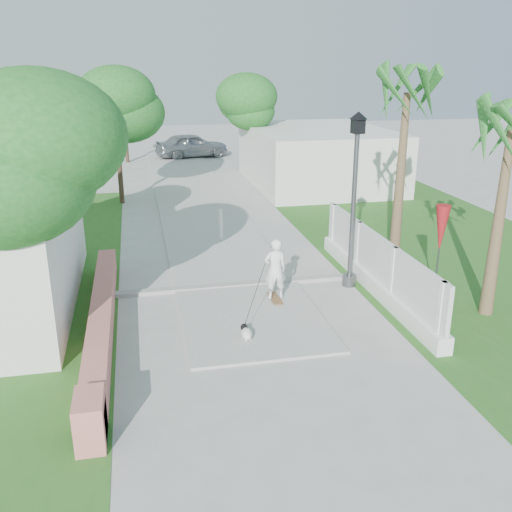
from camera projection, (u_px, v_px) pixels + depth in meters
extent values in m
plane|color=#B7B7B2|center=(301.00, 423.00, 9.28)|extent=(90.00, 90.00, 0.00)
cube|color=#B7B7B2|center=(186.00, 180.00, 27.76)|extent=(3.20, 36.00, 0.06)
cube|color=#999993|center=(237.00, 285.00, 14.81)|extent=(6.50, 0.25, 0.10)
cube|color=#2C6821|center=(443.00, 246.00, 18.04)|extent=(8.00, 20.00, 0.01)
cube|color=#CF736A|center=(102.00, 320.00, 12.23)|extent=(0.45, 8.00, 0.60)
cube|color=#CF736A|center=(90.00, 420.00, 8.68)|extent=(0.45, 0.80, 0.80)
cube|color=white|center=(375.00, 284.00, 14.50)|extent=(0.35, 7.00, 0.40)
cube|color=white|center=(377.00, 256.00, 14.25)|extent=(0.10, 7.00, 1.10)
cube|color=white|center=(441.00, 317.00, 11.36)|extent=(0.14, 0.14, 1.50)
cube|color=white|center=(393.00, 277.00, 13.40)|extent=(0.14, 0.14, 1.50)
cube|color=white|center=(358.00, 249.00, 15.43)|extent=(0.14, 0.14, 1.50)
cube|color=white|center=(334.00, 228.00, 17.28)|extent=(0.14, 0.14, 1.50)
cube|color=silver|center=(317.00, 156.00, 26.67)|extent=(6.00, 8.00, 2.60)
cylinder|color=#59595E|center=(349.00, 280.00, 14.88)|extent=(0.36, 0.36, 0.30)
cylinder|color=#59595E|center=(353.00, 211.00, 14.28)|extent=(0.12, 0.12, 4.00)
cube|color=black|center=(358.00, 126.00, 13.59)|extent=(0.28, 0.28, 0.35)
cone|color=black|center=(359.00, 115.00, 13.51)|extent=(0.44, 0.44, 0.18)
cylinder|color=white|center=(221.00, 226.00, 18.40)|extent=(0.12, 0.12, 1.00)
sphere|color=white|center=(220.00, 211.00, 18.23)|extent=(0.14, 0.14, 0.14)
cylinder|color=#59595E|center=(438.00, 257.00, 14.05)|extent=(0.04, 0.04, 2.00)
cone|color=#A91821|center=(441.00, 229.00, 13.82)|extent=(0.36, 0.36, 1.20)
cylinder|color=#4C3826|center=(25.00, 269.00, 10.54)|extent=(0.20, 0.20, 3.85)
ellipsoid|color=#1A5E1E|center=(12.00, 182.00, 10.00)|extent=(3.60, 3.60, 2.70)
ellipsoid|color=#1A5E1E|center=(19.00, 163.00, 9.74)|extent=(3.06, 3.06, 2.30)
cylinder|color=#4C3826|center=(21.00, 209.00, 15.48)|extent=(0.20, 0.20, 3.50)
ellipsoid|color=#1A5E1E|center=(13.00, 154.00, 14.99)|extent=(3.20, 3.20, 2.40)
ellipsoid|color=#1A5E1E|center=(18.00, 141.00, 14.73)|extent=(2.72, 2.72, 2.05)
ellipsoid|color=#1A5E1E|center=(3.00, 126.00, 14.91)|extent=(2.40, 2.40, 1.79)
cylinder|color=#4C3826|center=(119.00, 156.00, 22.85)|extent=(0.20, 0.20, 3.85)
ellipsoid|color=#1A5E1E|center=(115.00, 114.00, 22.31)|extent=(3.40, 3.40, 2.55)
ellipsoid|color=#1A5E1E|center=(120.00, 105.00, 22.05)|extent=(2.89, 2.89, 2.18)
ellipsoid|color=#1A5E1E|center=(109.00, 95.00, 22.23)|extent=(2.55, 2.55, 1.90)
cylinder|color=#4C3826|center=(250.00, 143.00, 27.82)|extent=(0.20, 0.20, 3.50)
ellipsoid|color=#1A5E1E|center=(250.00, 111.00, 27.33)|extent=(3.00, 3.00, 2.25)
ellipsoid|color=#1A5E1E|center=(255.00, 104.00, 27.07)|extent=(2.55, 2.55, 1.92)
ellipsoid|color=#1A5E1E|center=(245.00, 96.00, 27.25)|extent=(2.25, 2.25, 1.68)
cylinder|color=#4C3826|center=(125.00, 128.00, 32.14)|extent=(0.20, 0.20, 3.85)
ellipsoid|color=#1A5E1E|center=(123.00, 98.00, 31.60)|extent=(3.20, 3.20, 2.40)
ellipsoid|color=#1A5E1E|center=(126.00, 92.00, 31.34)|extent=(2.72, 2.72, 2.05)
ellipsoid|color=#1A5E1E|center=(118.00, 85.00, 31.51)|extent=(2.40, 2.40, 1.79)
cone|color=brown|center=(400.00, 185.00, 15.40)|extent=(0.32, 0.32, 4.80)
cone|color=brown|center=(498.00, 227.00, 12.61)|extent=(0.32, 0.32, 4.20)
cube|color=brown|center=(275.00, 298.00, 13.92)|extent=(0.25, 0.79, 0.02)
imported|color=white|center=(275.00, 269.00, 13.67)|extent=(0.56, 0.38, 1.50)
cylinder|color=gray|center=(275.00, 305.00, 13.66)|extent=(0.02, 0.06, 0.06)
cylinder|color=gray|center=(280.00, 304.00, 13.69)|extent=(0.02, 0.06, 0.06)
cylinder|color=gray|center=(269.00, 296.00, 14.18)|extent=(0.02, 0.06, 0.06)
cylinder|color=gray|center=(275.00, 296.00, 14.21)|extent=(0.02, 0.06, 0.06)
ellipsoid|color=silver|center=(247.00, 334.00, 11.90)|extent=(0.27, 0.40, 0.23)
sphere|color=black|center=(244.00, 327.00, 12.04)|extent=(0.15, 0.15, 0.15)
sphere|color=silver|center=(243.00, 327.00, 12.10)|extent=(0.07, 0.07, 0.07)
cone|color=black|center=(242.00, 324.00, 12.00)|extent=(0.04, 0.04, 0.05)
cone|color=black|center=(246.00, 324.00, 12.02)|extent=(0.04, 0.04, 0.05)
cylinder|color=silver|center=(243.00, 338.00, 12.00)|extent=(0.03, 0.03, 0.11)
cylinder|color=silver|center=(248.00, 337.00, 12.04)|extent=(0.03, 0.03, 0.11)
cylinder|color=silver|center=(246.00, 341.00, 11.85)|extent=(0.03, 0.03, 0.11)
cylinder|color=silver|center=(251.00, 341.00, 11.88)|extent=(0.03, 0.03, 0.11)
cylinder|color=silver|center=(250.00, 335.00, 11.73)|extent=(0.03, 0.09, 0.09)
imported|color=#B2B5BA|center=(192.00, 145.00, 34.15)|extent=(4.53, 2.60, 1.45)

